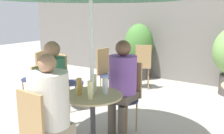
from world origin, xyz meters
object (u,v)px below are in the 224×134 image
(bistro_chair_2, at_px, (39,131))
(bistro_chair_4, at_px, (143,63))
(bistro_chair_6, at_px, (67,77))
(potted_plant_0, at_px, (139,48))
(seated_person_2, at_px, (51,108))
(bistro_chair_5, at_px, (106,69))
(seated_person_1, at_px, (54,82))
(seated_person_0, at_px, (122,80))
(bistro_chair_0, at_px, (128,91))
(beer_glass_0, at_px, (90,90))
(bistro_chair_3, at_px, (37,73))
(bistro_chair_1, at_px, (47,95))
(cafe_table_near, at_px, (93,109))
(beer_glass_3, at_px, (79,87))
(beer_glass_1, at_px, (105,86))
(beer_glass_2, at_px, (94,83))

(bistro_chair_2, relative_size, bistro_chair_4, 1.00)
(bistro_chair_6, height_order, potted_plant_0, potted_plant_0)
(bistro_chair_6, height_order, seated_person_2, seated_person_2)
(seated_person_2, xyz_separation_m, potted_plant_0, (-1.22, 4.05, 0.02))
(bistro_chair_5, height_order, bistro_chair_6, same)
(potted_plant_0, bearing_deg, seated_person_1, -79.88)
(bistro_chair_2, relative_size, seated_person_0, 0.75)
(seated_person_2, relative_size, potted_plant_0, 0.94)
(bistro_chair_0, relative_size, beer_glass_0, 4.90)
(bistro_chair_5, distance_m, beer_glass_0, 2.15)
(bistro_chair_3, relative_size, seated_person_0, 0.75)
(bistro_chair_2, height_order, bistro_chair_3, same)
(bistro_chair_1, xyz_separation_m, potted_plant_0, (-0.46, 3.41, 0.20))
(bistro_chair_0, relative_size, seated_person_0, 0.75)
(cafe_table_near, height_order, beer_glass_3, beer_glass_3)
(beer_glass_0, distance_m, potted_plant_0, 3.79)
(seated_person_0, distance_m, seated_person_2, 1.24)
(bistro_chair_2, xyz_separation_m, seated_person_1, (-0.60, 0.79, 0.20))
(bistro_chair_1, distance_m, bistro_chair_6, 0.95)
(seated_person_2, bearing_deg, seated_person_1, -44.85)
(bistro_chair_0, height_order, bistro_chair_4, same)
(beer_glass_0, bearing_deg, bistro_chair_4, 105.82)
(seated_person_1, bearing_deg, seated_person_2, -134.85)
(bistro_chair_6, distance_m, beer_glass_1, 1.54)
(beer_glass_0, bearing_deg, bistro_chair_5, 120.40)
(bistro_chair_0, bearing_deg, seated_person_1, -128.94)
(bistro_chair_2, distance_m, bistro_chair_6, 2.02)
(bistro_chair_2, bearing_deg, seated_person_1, -51.06)
(bistro_chair_4, xyz_separation_m, bistro_chair_6, (-0.49, -1.81, 0.00))
(bistro_chair_5, height_order, potted_plant_0, potted_plant_0)
(bistro_chair_2, relative_size, seated_person_1, 0.75)
(bistro_chair_2, height_order, bistro_chair_6, same)
(beer_glass_0, bearing_deg, potted_plant_0, 110.12)
(bistro_chair_6, bearing_deg, potted_plant_0, -68.69)
(bistro_chair_3, distance_m, bistro_chair_4, 2.20)
(bistro_chair_3, bearing_deg, beer_glass_2, 46.71)
(cafe_table_near, bearing_deg, beer_glass_3, -145.15)
(bistro_chair_0, height_order, bistro_chair_5, same)
(bistro_chair_3, height_order, seated_person_0, seated_person_0)
(cafe_table_near, distance_m, bistro_chair_1, 0.77)
(beer_glass_0, distance_m, beer_glass_3, 0.20)
(beer_glass_0, bearing_deg, seated_person_2, -100.20)
(seated_person_1, relative_size, beer_glass_3, 6.74)
(bistro_chair_2, bearing_deg, beer_glass_0, -96.68)
(cafe_table_near, relative_size, seated_person_1, 0.56)
(seated_person_0, bearing_deg, potted_plant_0, 115.45)
(cafe_table_near, height_order, seated_person_1, seated_person_1)
(bistro_chair_2, relative_size, bistro_chair_3, 1.00)
(bistro_chair_0, height_order, beer_glass_3, bistro_chair_0)
(bistro_chair_4, bearing_deg, cafe_table_near, 76.51)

